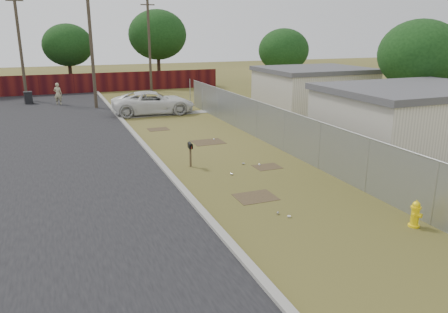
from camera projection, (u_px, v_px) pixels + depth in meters
name	position (u px, v px, depth m)	size (l,w,h in m)	color
ground	(224.00, 158.00, 20.04)	(120.00, 120.00, 0.00)	brown
street	(62.00, 133.00, 24.82)	(15.10, 60.00, 0.12)	black
chainlink_fence	(274.00, 131.00, 21.84)	(0.10, 27.06, 2.02)	#989CA0
privacy_fence	(63.00, 84.00, 39.97)	(30.00, 0.12, 1.80)	#4D1210
utility_poles	(90.00, 42.00, 35.88)	(12.60, 8.24, 9.00)	#443A2D
houses	(356.00, 102.00, 25.85)	(9.30, 17.24, 3.10)	silver
horizon_trees	(138.00, 42.00, 40.08)	(33.32, 31.94, 7.78)	#2F1F15
fire_hydrant	(415.00, 214.00, 12.90)	(0.43, 0.43, 0.84)	yellow
mailbox	(190.00, 148.00, 18.48)	(0.20, 0.47, 1.07)	brown
pickup_truck	(153.00, 103.00, 30.40)	(2.62, 5.69, 1.58)	silver
pedestrian	(58.00, 94.00, 34.17)	(0.62, 0.41, 1.71)	tan
trash_bin	(28.00, 98.00, 34.64)	(0.72, 0.71, 0.97)	black
scattered_litter	(248.00, 173.00, 17.71)	(1.88, 10.39, 0.07)	silver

